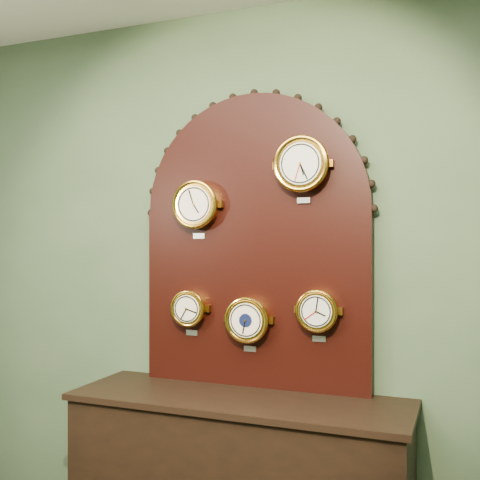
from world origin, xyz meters
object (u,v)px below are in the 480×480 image
at_px(display_board, 254,231).
at_px(barometer, 248,320).
at_px(hygrometer, 189,308).
at_px(tide_clock, 318,311).
at_px(arabic_clock, 302,164).
at_px(roman_clock, 196,205).

distance_m(display_board, barometer, 0.45).
height_order(hygrometer, tide_clock, tide_clock).
relative_size(arabic_clock, barometer, 1.15).
bearing_deg(roman_clock, arabic_clock, -0.05).
xyz_separation_m(display_board, arabic_clock, (0.27, -0.07, 0.32)).
height_order(arabic_clock, barometer, arabic_clock).
relative_size(display_board, hygrometer, 6.26).
distance_m(roman_clock, barometer, 0.65).
bearing_deg(arabic_clock, tide_clock, 1.24).
distance_m(roman_clock, hygrometer, 0.54).
xyz_separation_m(hygrometer, tide_clock, (0.69, -0.00, 0.02)).
relative_size(display_board, roman_clock, 5.01).
bearing_deg(roman_clock, hygrometer, 177.76).
bearing_deg(tide_clock, barometer, -179.87).
distance_m(arabic_clock, barometer, 0.82).
relative_size(display_board, tide_clock, 5.90).
bearing_deg(hygrometer, tide_clock, -0.03).
bearing_deg(roman_clock, barometer, 0.08).
bearing_deg(display_board, arabic_clock, -14.06).
relative_size(hygrometer, barometer, 0.86).
distance_m(display_board, arabic_clock, 0.43).
bearing_deg(hygrometer, display_board, 10.97).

